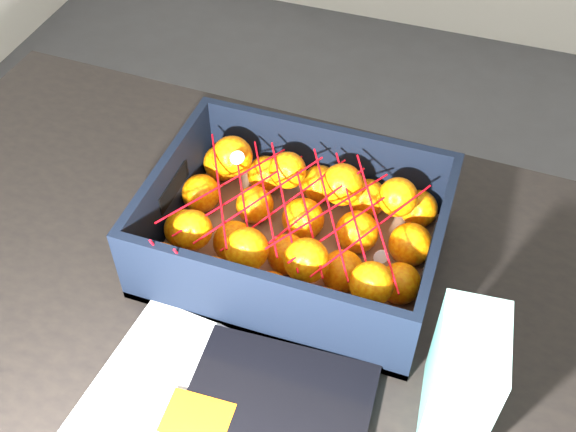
% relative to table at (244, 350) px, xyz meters
% --- Properties ---
extents(table, '(1.22, 0.84, 0.75)m').
position_rel_table_xyz_m(table, '(0.00, 0.00, 0.00)').
color(table, black).
rests_on(table, ground).
extents(produce_crate, '(0.38, 0.28, 0.12)m').
position_rel_table_xyz_m(produce_crate, '(0.04, 0.11, 0.14)').
color(produce_crate, olive).
rests_on(produce_crate, table).
extents(clementine_heap, '(0.36, 0.27, 0.10)m').
position_rel_table_xyz_m(clementine_heap, '(0.04, 0.11, 0.15)').
color(clementine_heap, orange).
rests_on(clementine_heap, produce_crate).
extents(mesh_net, '(0.31, 0.25, 0.09)m').
position_rel_table_xyz_m(mesh_net, '(0.03, 0.10, 0.20)').
color(mesh_net, red).
rests_on(mesh_net, clementine_heap).
extents(retail_carton, '(0.08, 0.11, 0.15)m').
position_rel_table_xyz_m(retail_carton, '(0.28, -0.05, 0.18)').
color(retail_carton, silver).
rests_on(retail_carton, table).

